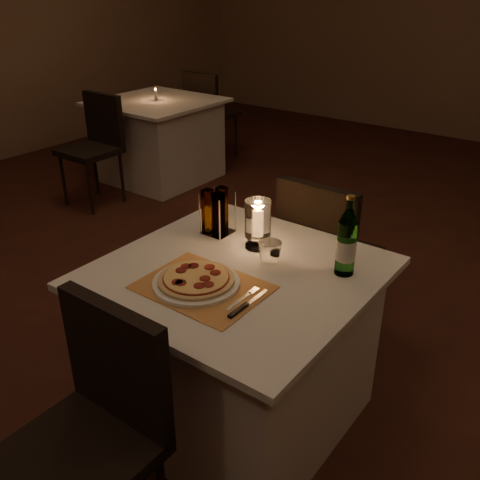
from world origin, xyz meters
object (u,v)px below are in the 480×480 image
Objects in this scene: main_table at (237,346)px; tumbler at (270,253)px; pizza at (196,279)px; neighbor_table_left at (159,140)px; chair_far at (323,246)px; hurricane_candle at (258,220)px; water_bottle at (347,243)px; plate at (196,283)px; chair_near at (96,417)px.

main_table is 10.89× the size of tumbler.
pizza is 0.28× the size of neighbor_table_left.
hurricane_candle is at bearing -95.33° from chair_far.
water_bottle reaches higher than main_table.
plate is 0.32× the size of neighbor_table_left.
chair_far is 2.86× the size of water_bottle.
neighbor_table_left is at bearing 140.31° from main_table.
water_bottle reaches higher than chair_far.
chair_far is at bearing 90.00° from chair_near.
water_bottle is (0.34, 0.22, 0.49)m from main_table.
pizza is at bearing -90.40° from hurricane_candle.
main_table and neighbor_table_left have the same top height.
main_table is at bearing -90.00° from chair_far.
water_bottle is (0.34, 0.94, 0.32)m from chair_near.
water_bottle reaches higher than hurricane_candle.
water_bottle is at bearing -55.18° from chair_far.
pizza is 0.57m from water_bottle.
chair_far is 2.79m from neighbor_table_left.
plate is (-0.05, -0.89, 0.20)m from chair_far.
water_bottle is at bearing 33.28° from main_table.
hurricane_candle is (0.00, 0.38, 0.09)m from pizza.
plate is 1.02× the size of water_bottle.
plate is 1.54× the size of hurricane_candle.
neighbor_table_left is at bearing 131.73° from chair_near.
chair_far is at bearing 84.67° from hurricane_candle.
water_bottle reaches higher than neighbor_table_left.
pizza is at bearing -134.10° from water_bottle.
chair_far is 0.92m from pizza.
hurricane_candle reaches higher than pizza.
hurricane_candle is at bearing 89.60° from pizza.
pizza is (-0.00, 0.00, 0.02)m from plate.
chair_near is (0.00, -0.71, 0.18)m from main_table.
water_bottle is at bearing 21.76° from tumbler.
plate is at bearing 95.35° from chair_near.
pizza reaches higher than plate.
water_bottle reaches higher than chair_near.
chair_near is 3.69m from neighbor_table_left.
plate is (-0.05, 0.53, 0.20)m from chair_near.
main_table is at bearing -76.94° from hurricane_candle.
hurricane_candle is at bearing -177.20° from water_bottle.
chair_near is at bearing -48.27° from neighbor_table_left.
water_bottle reaches higher than pizza.
pizza is 0.32m from tumbler.
chair_near is 0.90× the size of neighbor_table_left.
chair_far reaches higher than neighbor_table_left.
water_bottle is 3.37m from neighbor_table_left.
plate is 3.48× the size of tumbler.
tumbler is (0.07, 0.83, 0.24)m from chair_near.
main_table is 3.57× the size of pizza.
plate is at bearing -90.37° from hurricane_candle.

